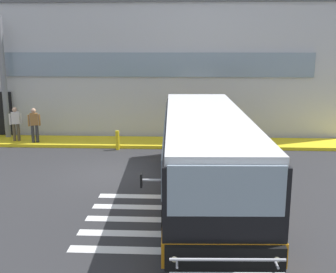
{
  "coord_description": "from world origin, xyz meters",
  "views": [
    {
      "loc": [
        2.66,
        -15.14,
        4.89
      ],
      "look_at": [
        1.94,
        -0.14,
        1.5
      ],
      "focal_mm": 44.62,
      "sensor_mm": 36.0,
      "label": 1
    }
  ],
  "objects_px": {
    "passenger_near_column": "(16,122)",
    "passenger_by_doorway": "(34,123)",
    "entry_support_column": "(4,78)",
    "safety_bollard_yellow": "(117,140)",
    "bus_main_foreground": "(205,156)"
  },
  "relations": [
    {
      "from": "passenger_near_column",
      "to": "passenger_by_doorway",
      "type": "relative_size",
      "value": 1.0
    },
    {
      "from": "passenger_by_doorway",
      "to": "safety_bollard_yellow",
      "type": "relative_size",
      "value": 1.86
    },
    {
      "from": "passenger_near_column",
      "to": "passenger_by_doorway",
      "type": "height_order",
      "value": "same"
    },
    {
      "from": "passenger_near_column",
      "to": "safety_bollard_yellow",
      "type": "bearing_deg",
      "value": -10.24
    },
    {
      "from": "entry_support_column",
      "to": "bus_main_foreground",
      "type": "relative_size",
      "value": 0.54
    },
    {
      "from": "passenger_near_column",
      "to": "passenger_by_doorway",
      "type": "xyz_separation_m",
      "value": [
        1.02,
        -0.25,
        0.03
      ]
    },
    {
      "from": "safety_bollard_yellow",
      "to": "entry_support_column",
      "type": "bearing_deg",
      "value": 163.21
    },
    {
      "from": "entry_support_column",
      "to": "safety_bollard_yellow",
      "type": "relative_size",
      "value": 6.64
    },
    {
      "from": "entry_support_column",
      "to": "passenger_near_column",
      "type": "relative_size",
      "value": 3.57
    },
    {
      "from": "bus_main_foreground",
      "to": "safety_bollard_yellow",
      "type": "distance_m",
      "value": 6.98
    },
    {
      "from": "safety_bollard_yellow",
      "to": "passenger_by_doorway",
      "type": "bearing_deg",
      "value": 170.59
    },
    {
      "from": "entry_support_column",
      "to": "bus_main_foreground",
      "type": "distance_m",
      "value": 12.51
    },
    {
      "from": "bus_main_foreground",
      "to": "passenger_near_column",
      "type": "distance_m",
      "value": 11.22
    },
    {
      "from": "bus_main_foreground",
      "to": "passenger_near_column",
      "type": "height_order",
      "value": "bus_main_foreground"
    },
    {
      "from": "safety_bollard_yellow",
      "to": "bus_main_foreground",
      "type": "bearing_deg",
      "value": -56.41
    }
  ]
}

